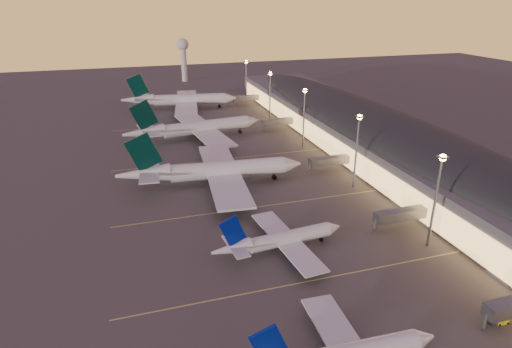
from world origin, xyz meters
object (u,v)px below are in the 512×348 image
object	(u,v)px
airliner_wide_far	(180,100)
airliner_narrow_north	(279,240)
radar_tower	(183,53)
baggage_tug_b	(499,321)
airliner_wide_mid	(195,128)
airliner_wide_near	(212,171)

from	to	relation	value
airliner_wide_far	airliner_narrow_north	bearing A→B (deg)	-79.94
airliner_wide_far	radar_tower	xyz separation A→B (m)	(16.08, 89.75, 16.38)
airliner_wide_far	radar_tower	distance (m)	92.64
airliner_narrow_north	baggage_tug_b	world-z (taller)	airliner_narrow_north
airliner_wide_mid	radar_tower	xyz separation A→B (m)	(17.42, 150.19, 16.53)
airliner_narrow_north	radar_tower	xyz separation A→B (m)	(12.80, 250.88, 18.50)
airliner_wide_mid	radar_tower	bearing A→B (deg)	75.85
airliner_narrow_north	airliner_wide_far	xyz separation A→B (m)	(-3.28, 161.13, 2.12)
airliner_narrow_north	airliner_wide_far	distance (m)	161.18
airliner_narrow_north	baggage_tug_b	xyz separation A→B (m)	(33.63, -38.20, -2.82)
radar_tower	airliner_wide_near	bearing A→B (deg)	-95.74
airliner_narrow_north	airliner_wide_mid	distance (m)	100.82
airliner_wide_mid	radar_tower	distance (m)	152.10
radar_tower	airliner_wide_far	bearing A→B (deg)	-100.16
airliner_wide_near	baggage_tug_b	size ratio (longest dim) A/B	15.63
airliner_wide_near	radar_tower	xyz separation A→B (m)	(20.52, 203.97, 16.55)
airliner_narrow_north	radar_tower	world-z (taller)	radar_tower
airliner_wide_near	airliner_wide_mid	bearing A→B (deg)	91.55
airliner_wide_far	radar_tower	bearing A→B (deg)	88.74
airliner_wide_near	baggage_tug_b	bearing A→B (deg)	-59.25
airliner_narrow_north	radar_tower	bearing A→B (deg)	81.63
airliner_wide_near	baggage_tug_b	xyz separation A→B (m)	(41.34, -85.11, -4.78)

